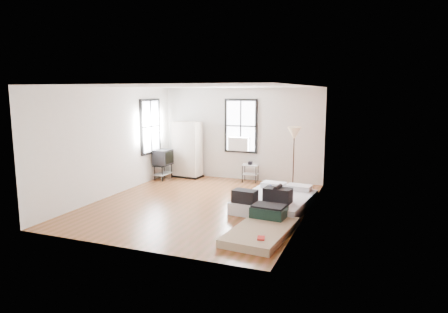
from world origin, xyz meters
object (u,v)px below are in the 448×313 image
at_px(wardrobe, 187,150).
at_px(floor_lamp, 294,136).
at_px(mattress_main, 275,200).
at_px(side_table, 250,168).
at_px(mattress_bare, 263,226).
at_px(tv_stand, 163,158).

distance_m(wardrobe, floor_lamp, 3.54).
height_order(mattress_main, side_table, mattress_main).
bearing_deg(mattress_bare, tv_stand, 145.22).
relative_size(wardrobe, tv_stand, 1.90).
height_order(mattress_main, tv_stand, tv_stand).
distance_m(floor_lamp, tv_stand, 4.09).
xyz_separation_m(side_table, tv_stand, (-2.60, -0.65, 0.24)).
bearing_deg(floor_lamp, wardrobe, 172.41).
height_order(mattress_bare, wardrobe, wardrobe).
bearing_deg(side_table, tv_stand, -165.97).
distance_m(mattress_bare, floor_lamp, 3.83).
relative_size(wardrobe, side_table, 2.84).
height_order(mattress_main, floor_lamp, floor_lamp).
distance_m(wardrobe, tv_stand, 0.83).
xyz_separation_m(mattress_main, tv_stand, (-3.96, 1.75, 0.48)).
height_order(mattress_main, mattress_bare, mattress_main).
bearing_deg(floor_lamp, side_table, 159.23).
xyz_separation_m(mattress_bare, tv_stand, (-4.16, 3.46, 0.54)).
bearing_deg(tv_stand, side_table, 16.38).
bearing_deg(wardrobe, floor_lamp, -2.31).
bearing_deg(wardrobe, side_table, 7.23).
relative_size(mattress_bare, side_table, 3.12).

